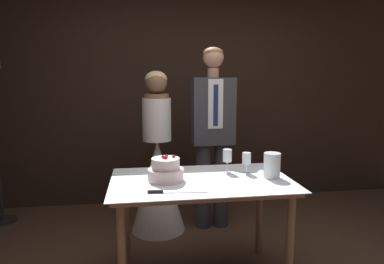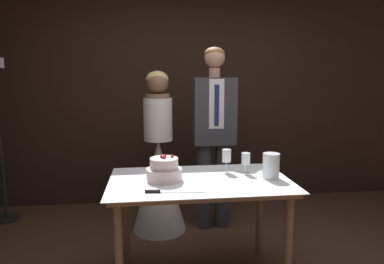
{
  "view_description": "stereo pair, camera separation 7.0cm",
  "coord_description": "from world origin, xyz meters",
  "px_view_note": "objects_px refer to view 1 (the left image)",
  "views": [
    {
      "loc": [
        -0.56,
        -2.08,
        1.53
      ],
      "look_at": [
        -0.14,
        0.77,
        1.07
      ],
      "focal_mm": 32.0,
      "sensor_mm": 36.0,
      "label": 1
    },
    {
      "loc": [
        -0.49,
        -2.09,
        1.53
      ],
      "look_at": [
        -0.14,
        0.77,
        1.07
      ],
      "focal_mm": 32.0,
      "sensor_mm": 36.0,
      "label": 2
    }
  ],
  "objects_px": {
    "tiered_cake": "(166,171)",
    "cake_knife": "(166,192)",
    "wine_glass_middle": "(247,159)",
    "bride": "(158,173)",
    "groom": "(213,130)",
    "hurricane_candle": "(272,166)",
    "cake_table": "(201,192)",
    "wine_glass_near": "(227,157)"
  },
  "relations": [
    {
      "from": "tiered_cake",
      "to": "bride",
      "type": "height_order",
      "value": "bride"
    },
    {
      "from": "wine_glass_near",
      "to": "groom",
      "type": "relative_size",
      "value": 0.1
    },
    {
      "from": "wine_glass_near",
      "to": "hurricane_candle",
      "type": "distance_m",
      "value": 0.35
    },
    {
      "from": "wine_glass_middle",
      "to": "bride",
      "type": "height_order",
      "value": "bride"
    },
    {
      "from": "groom",
      "to": "wine_glass_middle",
      "type": "bearing_deg",
      "value": -83.0
    },
    {
      "from": "cake_table",
      "to": "bride",
      "type": "bearing_deg",
      "value": 106.77
    },
    {
      "from": "wine_glass_near",
      "to": "bride",
      "type": "xyz_separation_m",
      "value": [
        -0.51,
        0.76,
        -0.33
      ]
    },
    {
      "from": "hurricane_candle",
      "to": "groom",
      "type": "relative_size",
      "value": 0.1
    },
    {
      "from": "wine_glass_near",
      "to": "bride",
      "type": "distance_m",
      "value": 0.97
    },
    {
      "from": "cake_table",
      "to": "wine_glass_near",
      "type": "xyz_separation_m",
      "value": [
        0.24,
        0.16,
        0.22
      ]
    },
    {
      "from": "cake_knife",
      "to": "bride",
      "type": "height_order",
      "value": "bride"
    },
    {
      "from": "tiered_cake",
      "to": "groom",
      "type": "relative_size",
      "value": 0.14
    },
    {
      "from": "cake_knife",
      "to": "groom",
      "type": "bearing_deg",
      "value": 70.17
    },
    {
      "from": "cake_knife",
      "to": "wine_glass_middle",
      "type": "bearing_deg",
      "value": 34.83
    },
    {
      "from": "cake_knife",
      "to": "wine_glass_near",
      "type": "distance_m",
      "value": 0.68
    },
    {
      "from": "cake_table",
      "to": "groom",
      "type": "relative_size",
      "value": 0.72
    },
    {
      "from": "cake_knife",
      "to": "wine_glass_middle",
      "type": "xyz_separation_m",
      "value": [
        0.66,
        0.37,
        0.1
      ]
    },
    {
      "from": "groom",
      "to": "cake_table",
      "type": "bearing_deg",
      "value": -106.78
    },
    {
      "from": "cake_table",
      "to": "wine_glass_middle",
      "type": "xyz_separation_m",
      "value": [
        0.38,
        0.11,
        0.21
      ]
    },
    {
      "from": "bride",
      "to": "cake_knife",
      "type": "bearing_deg",
      "value": -90.06
    },
    {
      "from": "cake_table",
      "to": "tiered_cake",
      "type": "distance_m",
      "value": 0.31
    },
    {
      "from": "cake_table",
      "to": "tiered_cake",
      "type": "bearing_deg",
      "value": 176.73
    },
    {
      "from": "tiered_cake",
      "to": "bride",
      "type": "xyz_separation_m",
      "value": [
        -0.02,
        0.91,
        -0.28
      ]
    },
    {
      "from": "cake_knife",
      "to": "cake_table",
      "type": "bearing_deg",
      "value": 48.37
    },
    {
      "from": "tiered_cake",
      "to": "wine_glass_near",
      "type": "xyz_separation_m",
      "value": [
        0.5,
        0.15,
        0.05
      ]
    },
    {
      "from": "hurricane_candle",
      "to": "groom",
      "type": "xyz_separation_m",
      "value": [
        -0.25,
        0.95,
        0.14
      ]
    },
    {
      "from": "tiered_cake",
      "to": "hurricane_candle",
      "type": "distance_m",
      "value": 0.79
    },
    {
      "from": "tiered_cake",
      "to": "wine_glass_middle",
      "type": "height_order",
      "value": "tiered_cake"
    },
    {
      "from": "wine_glass_near",
      "to": "hurricane_candle",
      "type": "relative_size",
      "value": 0.98
    },
    {
      "from": "hurricane_candle",
      "to": "wine_glass_near",
      "type": "bearing_deg",
      "value": 146.51
    },
    {
      "from": "bride",
      "to": "groom",
      "type": "xyz_separation_m",
      "value": [
        0.56,
        -0.0,
        0.43
      ]
    },
    {
      "from": "bride",
      "to": "groom",
      "type": "height_order",
      "value": "groom"
    },
    {
      "from": "cake_knife",
      "to": "tiered_cake",
      "type": "bearing_deg",
      "value": 91.28
    },
    {
      "from": "tiered_cake",
      "to": "cake_knife",
      "type": "height_order",
      "value": "tiered_cake"
    },
    {
      "from": "cake_table",
      "to": "tiered_cake",
      "type": "relative_size",
      "value": 5.07
    },
    {
      "from": "hurricane_candle",
      "to": "bride",
      "type": "bearing_deg",
      "value": 130.27
    },
    {
      "from": "cake_knife",
      "to": "wine_glass_near",
      "type": "relative_size",
      "value": 2.11
    },
    {
      "from": "wine_glass_near",
      "to": "hurricane_candle",
      "type": "xyz_separation_m",
      "value": [
        0.29,
        -0.19,
        -0.04
      ]
    },
    {
      "from": "bride",
      "to": "groom",
      "type": "bearing_deg",
      "value": -0.07
    },
    {
      "from": "cake_table",
      "to": "hurricane_candle",
      "type": "bearing_deg",
      "value": -3.36
    },
    {
      "from": "cake_table",
      "to": "hurricane_candle",
      "type": "height_order",
      "value": "hurricane_candle"
    },
    {
      "from": "tiered_cake",
      "to": "hurricane_candle",
      "type": "xyz_separation_m",
      "value": [
        0.79,
        -0.05,
        0.02
      ]
    }
  ]
}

